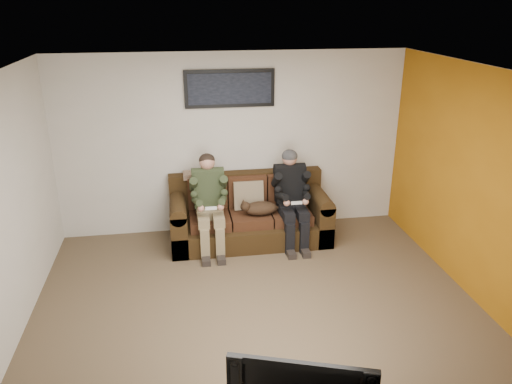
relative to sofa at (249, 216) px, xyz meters
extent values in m
plane|color=brown|center=(-0.16, -1.83, -0.34)|extent=(5.00, 5.00, 0.00)
plane|color=silver|center=(-0.16, -1.83, 2.26)|extent=(5.00, 5.00, 0.00)
plane|color=beige|center=(-0.16, 0.42, 0.96)|extent=(5.00, 0.00, 5.00)
plane|color=beige|center=(-0.16, -4.08, 0.96)|extent=(5.00, 0.00, 5.00)
plane|color=beige|center=(-2.66, -1.83, 0.96)|extent=(0.00, 4.50, 4.50)
plane|color=beige|center=(2.34, -1.83, 0.96)|extent=(0.00, 4.50, 4.50)
plane|color=#A46310|center=(2.33, -1.83, 0.96)|extent=(0.00, 4.50, 4.50)
cube|color=#30200E|center=(0.00, -0.08, -0.19)|extent=(2.22, 0.96, 0.30)
cube|color=#30200E|center=(0.00, 0.30, 0.26)|extent=(2.22, 0.20, 0.61)
cube|color=#30200E|center=(-1.00, -0.08, -0.04)|extent=(0.22, 0.96, 0.61)
cube|color=#30200E|center=(1.00, -0.08, -0.04)|extent=(0.22, 0.96, 0.61)
cylinder|color=#30200E|center=(-1.00, -0.08, 0.26)|extent=(0.22, 0.96, 0.22)
cylinder|color=#30200E|center=(1.00, -0.08, 0.26)|extent=(0.22, 0.96, 0.22)
cube|color=#412313|center=(-0.57, -0.13, 0.03)|extent=(0.55, 0.61, 0.14)
cube|color=#412313|center=(-0.57, 0.16, 0.32)|extent=(0.55, 0.14, 0.44)
cube|color=#412313|center=(0.00, -0.13, 0.03)|extent=(0.55, 0.61, 0.14)
cube|color=#412313|center=(0.00, 0.16, 0.32)|extent=(0.55, 0.14, 0.44)
cube|color=#412313|center=(0.57, -0.13, 0.03)|extent=(0.55, 0.61, 0.14)
cube|color=#412313|center=(0.57, 0.16, 0.32)|extent=(0.55, 0.14, 0.44)
cube|color=#7E6C53|center=(0.00, 0.04, 0.30)|extent=(0.42, 0.20, 0.42)
cube|color=tan|center=(-0.67, 0.28, 0.57)|extent=(0.45, 0.22, 0.08)
cube|color=#897856|center=(-0.57, -0.16, 0.17)|extent=(0.36, 0.30, 0.14)
cube|color=#2E3721|center=(-0.57, -0.06, 0.47)|extent=(0.40, 0.30, 0.53)
cylinder|color=#2E3721|center=(-0.57, -0.04, 0.68)|extent=(0.44, 0.18, 0.18)
sphere|color=tan|center=(-0.57, -0.02, 0.84)|extent=(0.21, 0.21, 0.21)
cube|color=#897856|center=(-0.67, -0.36, 0.16)|extent=(0.15, 0.42, 0.13)
cube|color=#897856|center=(-0.47, -0.36, 0.16)|extent=(0.15, 0.42, 0.13)
cube|color=#897856|center=(-0.67, -0.56, -0.12)|extent=(0.12, 0.13, 0.44)
cube|color=#897856|center=(-0.47, -0.56, -0.12)|extent=(0.12, 0.13, 0.44)
cube|color=black|center=(-0.67, -0.64, -0.30)|extent=(0.11, 0.26, 0.08)
cube|color=black|center=(-0.47, -0.64, -0.30)|extent=(0.11, 0.26, 0.08)
cylinder|color=#2E3721|center=(-0.77, -0.13, 0.57)|extent=(0.11, 0.30, 0.28)
cylinder|color=#2E3721|center=(-0.37, -0.13, 0.57)|extent=(0.11, 0.30, 0.28)
cylinder|color=#2E3721|center=(-0.74, -0.35, 0.41)|extent=(0.14, 0.32, 0.15)
cylinder|color=#2E3721|center=(-0.40, -0.35, 0.41)|extent=(0.14, 0.32, 0.15)
sphere|color=tan|center=(-0.70, -0.47, 0.36)|extent=(0.09, 0.09, 0.09)
sphere|color=tan|center=(-0.44, -0.47, 0.36)|extent=(0.09, 0.09, 0.09)
cube|color=white|center=(-0.57, -0.49, 0.36)|extent=(0.15, 0.04, 0.03)
ellipsoid|color=black|center=(-0.57, -0.01, 0.87)|extent=(0.22, 0.22, 0.17)
cube|color=black|center=(0.57, -0.16, 0.17)|extent=(0.36, 0.30, 0.14)
cube|color=black|center=(0.57, -0.06, 0.47)|extent=(0.40, 0.30, 0.53)
cylinder|color=black|center=(0.57, -0.04, 0.68)|extent=(0.44, 0.18, 0.18)
sphere|color=tan|center=(0.57, -0.02, 0.84)|extent=(0.21, 0.21, 0.21)
cube|color=black|center=(0.47, -0.36, 0.16)|extent=(0.15, 0.42, 0.13)
cube|color=black|center=(0.67, -0.36, 0.16)|extent=(0.15, 0.42, 0.13)
cube|color=black|center=(0.47, -0.56, -0.12)|extent=(0.12, 0.13, 0.44)
cube|color=black|center=(0.67, -0.56, -0.12)|extent=(0.12, 0.13, 0.44)
cube|color=black|center=(0.47, -0.64, -0.30)|extent=(0.11, 0.26, 0.08)
cube|color=black|center=(0.67, -0.64, -0.30)|extent=(0.11, 0.26, 0.08)
cylinder|color=black|center=(0.37, -0.13, 0.57)|extent=(0.11, 0.30, 0.28)
cylinder|color=black|center=(0.77, -0.13, 0.57)|extent=(0.11, 0.30, 0.28)
cylinder|color=black|center=(0.40, -0.35, 0.41)|extent=(0.14, 0.32, 0.15)
cylinder|color=black|center=(0.74, -0.35, 0.41)|extent=(0.14, 0.32, 0.15)
sphere|color=tan|center=(0.44, -0.47, 0.36)|extent=(0.09, 0.09, 0.09)
sphere|color=tan|center=(0.70, -0.47, 0.36)|extent=(0.09, 0.09, 0.09)
cube|color=white|center=(0.57, -0.49, 0.36)|extent=(0.15, 0.04, 0.03)
ellipsoid|color=black|center=(0.57, -0.02, 0.87)|extent=(0.22, 0.22, 0.19)
ellipsoid|color=#402919|center=(0.13, -0.21, 0.20)|extent=(0.47, 0.26, 0.19)
sphere|color=#402919|center=(-0.09, -0.24, 0.25)|extent=(0.14, 0.14, 0.14)
cone|color=#402919|center=(-0.11, -0.28, 0.32)|extent=(0.04, 0.04, 0.04)
cone|color=#402919|center=(-0.11, -0.21, 0.32)|extent=(0.04, 0.04, 0.04)
cylinder|color=#402919|center=(0.37, -0.16, 0.16)|extent=(0.26, 0.13, 0.08)
cube|color=black|center=(-0.20, 0.39, 1.76)|extent=(1.25, 0.04, 0.52)
cube|color=black|center=(-0.20, 0.37, 1.76)|extent=(1.15, 0.01, 0.42)
camera|label=1|loc=(-0.96, -6.48, 2.91)|focal=35.00mm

